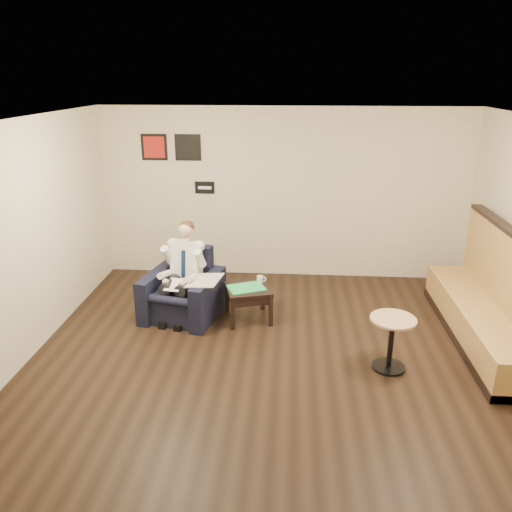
# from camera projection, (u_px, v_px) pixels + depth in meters

# --- Properties ---
(ground) EXTENTS (6.00, 6.00, 0.00)m
(ground) POSITION_uv_depth(u_px,v_px,m) (276.00, 370.00, 5.84)
(ground) COLOR black
(ground) RESTS_ON ground
(wall_back) EXTENTS (6.00, 0.02, 2.80)m
(wall_back) POSITION_uv_depth(u_px,v_px,m) (284.00, 195.00, 8.17)
(wall_back) COLOR #EEE3C3
(wall_back) RESTS_ON ground
(wall_front) EXTENTS (6.00, 0.02, 2.80)m
(wall_front) POSITION_uv_depth(u_px,v_px,m) (259.00, 461.00, 2.55)
(wall_front) COLOR #EEE3C3
(wall_front) RESTS_ON ground
(wall_left) EXTENTS (0.02, 6.00, 2.80)m
(wall_left) POSITION_uv_depth(u_px,v_px,m) (9.00, 251.00, 5.56)
(wall_left) COLOR #EEE3C3
(wall_left) RESTS_ON ground
(ceiling) EXTENTS (6.00, 6.00, 0.02)m
(ceiling) POSITION_uv_depth(u_px,v_px,m) (280.00, 124.00, 4.88)
(ceiling) COLOR white
(ceiling) RESTS_ON wall_back
(seating_sign) EXTENTS (0.32, 0.02, 0.20)m
(seating_sign) POSITION_uv_depth(u_px,v_px,m) (205.00, 188.00, 8.21)
(seating_sign) COLOR black
(seating_sign) RESTS_ON wall_back
(art_print_left) EXTENTS (0.42, 0.03, 0.42)m
(art_print_left) POSITION_uv_depth(u_px,v_px,m) (154.00, 147.00, 8.04)
(art_print_left) COLOR red
(art_print_left) RESTS_ON wall_back
(art_print_right) EXTENTS (0.42, 0.03, 0.42)m
(art_print_right) POSITION_uv_depth(u_px,v_px,m) (188.00, 147.00, 8.00)
(art_print_right) COLOR black
(art_print_right) RESTS_ON wall_back
(armchair) EXTENTS (1.16, 1.16, 0.94)m
(armchair) POSITION_uv_depth(u_px,v_px,m) (182.00, 286.00, 6.99)
(armchair) COLOR black
(armchair) RESTS_ON ground
(seated_man) EXTENTS (0.80, 1.03, 1.29)m
(seated_man) POSITION_uv_depth(u_px,v_px,m) (177.00, 277.00, 6.82)
(seated_man) COLOR silver
(seated_man) RESTS_ON armchair
(lap_papers) EXTENTS (0.26, 0.33, 0.01)m
(lap_papers) POSITION_uv_depth(u_px,v_px,m) (174.00, 285.00, 6.75)
(lap_papers) COLOR white
(lap_papers) RESTS_ON seated_man
(newspaper) EXTENTS (0.49, 0.57, 0.01)m
(newspaper) POSITION_uv_depth(u_px,v_px,m) (205.00, 280.00, 6.73)
(newspaper) COLOR silver
(newspaper) RESTS_ON armchair
(side_table) EXTENTS (0.73, 0.73, 0.48)m
(side_table) POSITION_uv_depth(u_px,v_px,m) (248.00, 303.00, 6.98)
(side_table) COLOR black
(side_table) RESTS_ON ground
(green_folder) EXTENTS (0.58, 0.51, 0.01)m
(green_folder) POSITION_uv_depth(u_px,v_px,m) (246.00, 288.00, 6.87)
(green_folder) COLOR #2BD96C
(green_folder) RESTS_ON side_table
(coffee_mug) EXTENTS (0.11, 0.11, 0.10)m
(coffee_mug) POSITION_uv_depth(u_px,v_px,m) (260.00, 279.00, 7.03)
(coffee_mug) COLOR white
(coffee_mug) RESTS_ON side_table
(smartphone) EXTENTS (0.16, 0.09, 0.01)m
(smartphone) POSITION_uv_depth(u_px,v_px,m) (250.00, 282.00, 7.06)
(smartphone) COLOR black
(smartphone) RESTS_ON side_table
(banquette) EXTENTS (0.67, 2.81, 1.44)m
(banquette) POSITION_uv_depth(u_px,v_px,m) (485.00, 289.00, 6.28)
(banquette) COLOR #AC8142
(banquette) RESTS_ON ground
(cafe_table) EXTENTS (0.67, 0.67, 0.65)m
(cafe_table) POSITION_uv_depth(u_px,v_px,m) (391.00, 343.00, 5.77)
(cafe_table) COLOR tan
(cafe_table) RESTS_ON ground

